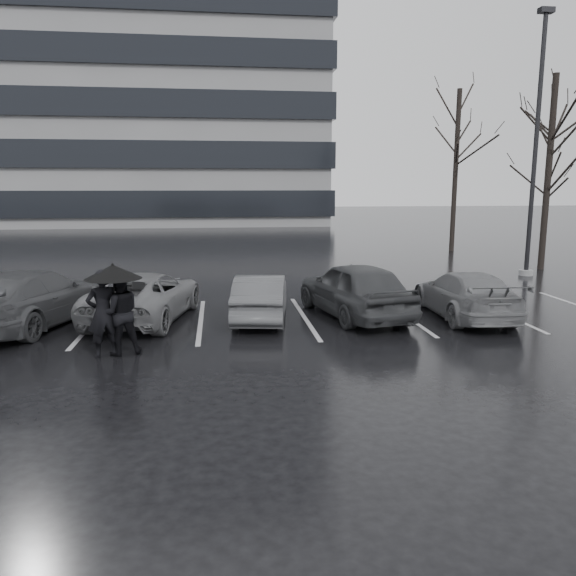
# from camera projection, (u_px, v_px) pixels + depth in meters

# --- Properties ---
(ground) EXTENTS (160.00, 160.00, 0.00)m
(ground) POSITION_uv_depth(u_px,v_px,m) (295.00, 343.00, 12.81)
(ground) COLOR black
(ground) RESTS_ON ground
(office_building) EXTENTS (61.00, 26.00, 29.00)m
(office_building) POSITION_uv_depth(u_px,v_px,m) (3.00, 72.00, 54.35)
(office_building) COLOR gray
(office_building) RESTS_ON ground
(car_main) EXTENTS (2.72, 4.78, 1.53)m
(car_main) POSITION_uv_depth(u_px,v_px,m) (355.00, 289.00, 15.30)
(car_main) COLOR black
(car_main) RESTS_ON ground
(car_west_a) EXTENTS (1.80, 3.85, 1.22)m
(car_west_a) POSITION_uv_depth(u_px,v_px,m) (261.00, 297.00, 14.98)
(car_west_a) COLOR #303033
(car_west_a) RESTS_ON ground
(car_west_b) EXTENTS (3.05, 4.98, 1.29)m
(car_west_b) POSITION_uv_depth(u_px,v_px,m) (145.00, 296.00, 14.96)
(car_west_b) COLOR #505052
(car_west_b) RESTS_ON ground
(car_west_c) EXTENTS (3.33, 5.39, 1.46)m
(car_west_c) POSITION_uv_depth(u_px,v_px,m) (32.00, 298.00, 14.27)
(car_west_c) COLOR black
(car_west_c) RESTS_ON ground
(car_east) EXTENTS (1.94, 4.41, 1.26)m
(car_east) POSITION_uv_depth(u_px,v_px,m) (465.00, 294.00, 15.24)
(car_east) COLOR #505052
(car_east) RESTS_ON ground
(pedestrian_left) EXTENTS (0.80, 0.68, 1.86)m
(pedestrian_left) POSITION_uv_depth(u_px,v_px,m) (103.00, 313.00, 11.66)
(pedestrian_left) COLOR black
(pedestrian_left) RESTS_ON ground
(pedestrian_right) EXTENTS (1.04, 0.92, 1.81)m
(pedestrian_right) POSITION_uv_depth(u_px,v_px,m) (119.00, 313.00, 11.83)
(pedestrian_right) COLOR black
(pedestrian_right) RESTS_ON ground
(umbrella) EXTENTS (1.17, 1.17, 1.98)m
(umbrella) POSITION_uv_depth(u_px,v_px,m) (113.00, 272.00, 11.53)
(umbrella) COLOR black
(umbrella) RESTS_ON ground
(lamp_post) EXTENTS (0.55, 0.55, 9.98)m
(lamp_post) POSITION_uv_depth(u_px,v_px,m) (535.00, 158.00, 21.59)
(lamp_post) COLOR gray
(lamp_post) RESTS_ON ground
(stall_stripes) EXTENTS (19.72, 5.00, 0.00)m
(stall_stripes) POSITION_uv_depth(u_px,v_px,m) (253.00, 319.00, 15.15)
(stall_stripes) COLOR #B7B7BA
(stall_stripes) RESTS_ON ground
(tree_east) EXTENTS (0.26, 0.26, 8.00)m
(tree_east) POSITION_uv_depth(u_px,v_px,m) (548.00, 174.00, 23.31)
(tree_east) COLOR black
(tree_east) RESTS_ON ground
(tree_ne) EXTENTS (0.26, 0.26, 7.00)m
(tree_ne) POSITION_uv_depth(u_px,v_px,m) (548.00, 186.00, 27.61)
(tree_ne) COLOR black
(tree_ne) RESTS_ON ground
(tree_north) EXTENTS (0.26, 0.26, 8.50)m
(tree_north) POSITION_uv_depth(u_px,v_px,m) (455.00, 172.00, 29.97)
(tree_north) COLOR black
(tree_north) RESTS_ON ground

